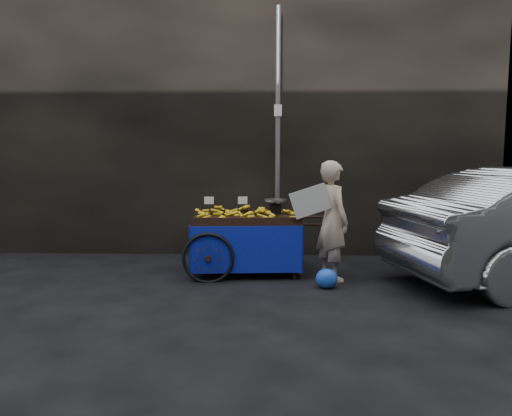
{
  "coord_description": "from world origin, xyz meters",
  "views": [
    {
      "loc": [
        0.23,
        -6.73,
        1.83
      ],
      "look_at": [
        -0.02,
        0.5,
        0.94
      ],
      "focal_mm": 35.0,
      "sensor_mm": 36.0,
      "label": 1
    }
  ],
  "objects": [
    {
      "name": "building_wall",
      "position": [
        0.39,
        2.6,
        2.5
      ],
      "size": [
        13.5,
        2.0,
        5.0
      ],
      "color": "black",
      "rests_on": "ground"
    },
    {
      "name": "vendor",
      "position": [
        1.04,
        0.06,
        0.83
      ],
      "size": [
        0.92,
        0.72,
        1.65
      ],
      "rotation": [
        0.0,
        0.0,
        2.08
      ],
      "color": "#C1A78F",
      "rests_on": "ground"
    },
    {
      "name": "street_pole",
      "position": [
        0.3,
        1.3,
        2.01
      ],
      "size": [
        0.12,
        0.1,
        4.0
      ],
      "color": "slate",
      "rests_on": "ground"
    },
    {
      "name": "banana_cart",
      "position": [
        -0.21,
        0.39,
        0.71
      ],
      "size": [
        2.18,
        1.16,
        1.15
      ],
      "rotation": [
        0.0,
        0.0,
        0.08
      ],
      "color": "black",
      "rests_on": "ground"
    },
    {
      "name": "plastic_bag",
      "position": [
        0.93,
        -0.4,
        0.13
      ],
      "size": [
        0.29,
        0.23,
        0.26
      ],
      "primitive_type": "ellipsoid",
      "color": "blue",
      "rests_on": "ground"
    },
    {
      "name": "ground",
      "position": [
        0.0,
        0.0,
        0.0
      ],
      "size": [
        80.0,
        80.0,
        0.0
      ],
      "primitive_type": "plane",
      "color": "black",
      "rests_on": "ground"
    }
  ]
}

